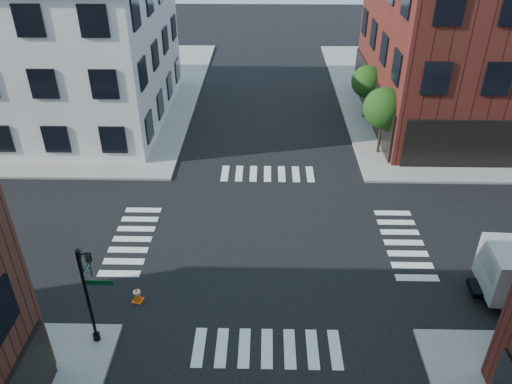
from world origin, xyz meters
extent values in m
plane|color=black|center=(0.00, 0.00, 0.00)|extent=(120.00, 120.00, 0.00)
cube|color=gray|center=(21.00, 21.00, 0.07)|extent=(30.00, 30.00, 0.15)
cube|color=gray|center=(-21.00, 21.00, 0.07)|extent=(30.00, 30.00, 0.15)
cube|color=silver|center=(-19.00, 16.00, 5.50)|extent=(22.00, 16.00, 11.00)
cylinder|color=black|center=(7.50, 10.00, 0.89)|extent=(0.18, 0.18, 1.47)
cylinder|color=black|center=(7.50, 10.00, 1.62)|extent=(0.12, 0.12, 1.47)
sphere|color=#16350E|center=(7.50, 10.00, 3.30)|extent=(2.69, 2.69, 2.69)
sphere|color=#16350E|center=(7.75, 9.90, 2.75)|extent=(1.85, 1.85, 1.85)
cylinder|color=black|center=(7.50, 16.00, 0.81)|extent=(0.18, 0.18, 1.33)
cylinder|color=black|center=(7.50, 16.00, 1.48)|extent=(0.12, 0.12, 1.33)
sphere|color=#16350E|center=(7.50, 16.00, 3.00)|extent=(2.43, 2.43, 2.43)
sphere|color=#16350E|center=(7.75, 15.90, 2.51)|extent=(1.67, 1.67, 1.67)
cylinder|color=black|center=(-6.80, -6.80, 2.30)|extent=(0.12, 0.12, 4.60)
cylinder|color=black|center=(-6.80, -6.80, 0.30)|extent=(0.28, 0.28, 0.30)
cube|color=#053819|center=(-6.25, -6.80, 3.15)|extent=(1.10, 0.03, 0.22)
cube|color=#053819|center=(-6.80, -6.25, 3.40)|extent=(0.03, 1.10, 0.22)
imported|color=black|center=(-6.45, -6.70, 3.90)|extent=(0.22, 0.18, 1.10)
imported|color=black|center=(-6.90, -6.45, 3.90)|extent=(0.18, 0.22, 1.10)
cube|color=#A7A7A9|center=(10.38, -3.98, 1.63)|extent=(2.23, 2.63, 2.10)
cube|color=black|center=(9.39, -3.93, 1.99)|extent=(0.21, 2.00, 0.94)
cylinder|color=black|center=(10.44, -2.88, 0.52)|extent=(1.07, 0.42, 1.05)
cube|color=#E2580A|center=(-5.70, -4.46, 0.02)|extent=(0.52, 0.52, 0.05)
cone|color=#E2580A|center=(-5.70, -4.46, 0.39)|extent=(0.49, 0.49, 0.79)
cylinder|color=white|center=(-5.70, -4.46, 0.51)|extent=(0.30, 0.30, 0.09)
camera|label=1|loc=(-0.15, -20.54, 15.64)|focal=35.00mm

